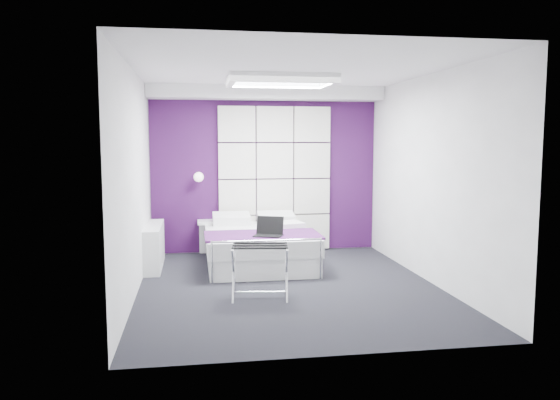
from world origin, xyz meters
The scene contains 15 objects.
floor centered at (0.00, 0.00, 0.00)m, with size 4.40×4.40×0.00m, color black.
ceiling centered at (0.00, 0.00, 2.60)m, with size 4.40×4.40×0.00m, color white.
wall_back centered at (0.00, 2.20, 1.30)m, with size 3.60×3.60×0.00m, color silver.
wall_left centered at (-1.80, 0.00, 1.30)m, with size 4.40×4.40×0.00m, color silver.
wall_right centered at (1.80, 0.00, 1.30)m, with size 4.40×4.40×0.00m, color silver.
accent_wall centered at (0.00, 2.19, 1.30)m, with size 3.58×0.02×2.58m, color #330D3C.
soffit centered at (0.00, 1.95, 2.50)m, with size 3.58×0.50×0.20m, color white.
headboard centered at (0.15, 2.14, 1.17)m, with size 1.80×0.08×2.30m, color silver, non-canonical shape.
skylight centered at (0.00, 0.60, 2.55)m, with size 1.36×0.86×0.12m, color white, non-canonical shape.
wall_lamp centered at (-1.05, 2.06, 1.22)m, with size 0.15×0.15×0.15m, color white.
radiator centered at (-1.69, 1.30, 0.30)m, with size 0.22×1.20×0.60m, color white.
bed centered at (-0.22, 1.21, 0.28)m, with size 1.54×1.86×0.66m.
nightstand centered at (-0.87, 2.02, 0.52)m, with size 0.42×0.33×0.05m, color white.
luggage_rack centered at (-0.40, -0.43, 0.30)m, with size 0.62×0.46×0.61m.
laptop centered at (-0.17, 0.62, 0.58)m, with size 0.36×0.26×0.26m.
Camera 1 is at (-1.12, -6.43, 1.78)m, focal length 35.00 mm.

